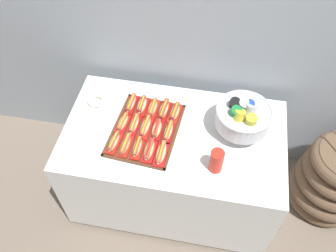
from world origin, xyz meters
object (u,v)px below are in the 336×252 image
Objects in this scene: hot_dog_0 at (114,142)px; hot_dog_4 at (161,153)px; hot_dog_6 at (134,125)px; hot_dog_7 at (145,127)px; cup_stack at (216,161)px; serving_tray at (146,130)px; hot_dog_2 at (137,148)px; hot_dog_3 at (149,150)px; hot_dog_11 at (142,106)px; hot_dog_9 at (168,132)px; hot_dog_14 at (175,112)px; hot_dog_12 at (153,108)px; hot_dog_13 at (164,110)px; buffet_table at (173,164)px; hot_dog_8 at (157,129)px; hot_dog_1 at (125,145)px; floor_vase at (333,179)px; hot_dog_5 at (123,122)px; punch_bowl at (243,116)px; donut at (96,100)px.

hot_dog_4 is (0.30, -0.02, -0.00)m from hot_dog_0.
hot_dog_6 is 0.93× the size of hot_dog_7.
cup_stack is (0.54, -0.21, 0.05)m from hot_dog_6.
serving_tray is 3.50× the size of hot_dog_2.
hot_dog_11 is at bearing 109.91° from hot_dog_3.
hot_dog_7 is 0.15m from hot_dog_9.
hot_dog_2 is at bearing -118.98° from hot_dog_14.
serving_tray is at bearing -94.53° from hot_dog_12.
hot_dog_6 is 1.05× the size of hot_dog_14.
hot_dog_14 is at bearing -4.53° from hot_dog_13.
hot_dog_13 is (-0.09, 0.15, 0.40)m from buffet_table.
hot_dog_11 is (-0.14, 0.18, 0.00)m from hot_dog_8.
hot_dog_14 reaches higher than buffet_table.
hot_dog_6 is at bearing 158.95° from cup_stack.
hot_dog_0 reaches higher than hot_dog_2.
hot_dog_3 is at bearing -70.09° from hot_dog_11.
cup_stack reaches higher than hot_dog_11.
hot_dog_12 is at bearing 72.66° from hot_dog_1.
floor_vase reaches higher than cup_stack.
floor_vase is (1.16, 0.16, -0.11)m from buffet_table.
hot_dog_3 is at bearing -52.26° from hot_dog_6.
hot_dog_0 is 1.00× the size of hot_dog_5.
hot_dog_3 is 0.34m from hot_dog_14.
hot_dog_12 is 0.08m from hot_dog_13.
cup_stack reaches higher than hot_dog_3.
hot_dog_8 and hot_dog_12 have the same top height.
hot_dog_9 is 0.47m from punch_bowl.
hot_dog_12 is at bearing 137.20° from buffet_table.
cup_stack is at bearing -111.67° from punch_bowl.
hot_dog_8 is at bearing -4.53° from serving_tray.
hot_dog_0 is 1.03× the size of hot_dog_11.
hot_dog_6 is at bearing -136.81° from hot_dog_13.
punch_bowl is (0.45, 0.29, 0.11)m from hot_dog_4.
hot_dog_8 is at bearing -52.26° from hot_dog_11.
hot_dog_6 is 0.08m from hot_dog_7.
hot_dog_7 is 0.18m from hot_dog_13.
hot_dog_9 is at bearing -52.26° from hot_dog_12.
buffet_table is at bearing -57.88° from hot_dog_13.
floor_vase is 1.37m from hot_dog_8.
hot_dog_4 is at bearing -60.25° from hot_dog_11.
hot_dog_7 is 0.61m from punch_bowl.
hot_dog_8 is 0.97× the size of cup_stack.
hot_dog_2 is 0.15m from hot_dog_4.
hot_dog_6 is (-0.06, 0.17, -0.00)m from hot_dog_2.
hot_dog_1 is 0.99× the size of hot_dog_14.
hot_dog_8 is (0.24, 0.15, -0.00)m from hot_dog_0.
hot_dog_3 is 0.36m from hot_dog_11.
hot_dog_2 is 0.08m from hot_dog_3.
donut is (-0.40, 0.01, -0.02)m from hot_dog_12.
hot_dog_5 is 0.28m from hot_dog_13.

